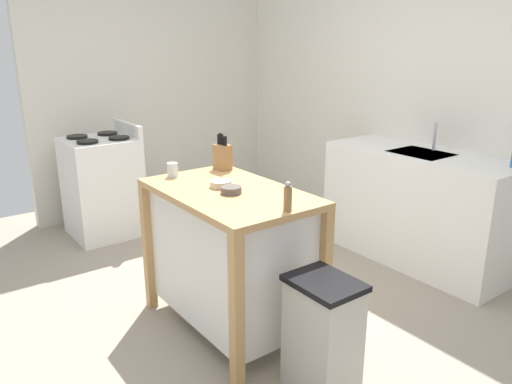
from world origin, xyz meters
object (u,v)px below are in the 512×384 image
Objects in this scene: drinking_cup at (173,170)px; stove at (103,186)px; sink_faucet at (435,137)px; kitchen_island at (230,252)px; bowl_stoneware_deep at (231,190)px; knife_block at (222,156)px; pepper_grinder at (288,197)px; trash_bin at (322,336)px; bowl_ceramic_small at (221,184)px.

stove is at bearing 177.64° from drinking_cup.
kitchen_island is at bearing -91.73° from sink_faucet.
bowl_stoneware_deep reaches higher than kitchen_island.
bowl_stoneware_deep is at bearing -21.83° from kitchen_island.
knife_block is 1.70m from stove.
knife_block is 0.24× the size of stove.
sink_faucet reaches higher than pepper_grinder.
kitchen_island is 0.69m from knife_block.
stove is (-2.07, -1.99, -0.55)m from sink_faucet.
drinking_cup is at bearing -170.21° from pepper_grinder.
kitchen_island is 0.81m from trash_bin.
pepper_grinder is 0.25× the size of trash_bin.
sink_faucet is at bearing 88.27° from kitchen_island.
kitchen_island is 1.07× the size of stove.
kitchen_island is 1.74× the size of trash_bin.
trash_bin is at bearing 2.47° from kitchen_island.
kitchen_island is 2.01m from stove.
stove is (-1.58, -0.30, -0.54)m from knife_block.
knife_block is at bearing -106.02° from sink_faucet.
sink_faucet is 2.92m from stove.
drinking_cup reaches higher than bowl_ceramic_small.
pepper_grinder is (0.49, 0.04, 0.47)m from kitchen_island.
bowl_ceramic_small reaches higher than kitchen_island.
stove is at bearing -177.71° from pepper_grinder.
pepper_grinder reaches higher than bowl_ceramic_small.
pepper_grinder reaches higher than bowl_stoneware_deep.
pepper_grinder is 0.72m from trash_bin.
trash_bin is at bearing -9.33° from knife_block.
sink_faucet is at bearing 43.84° from stove.
drinking_cup is at bearing -172.63° from trash_bin.
pepper_grinder is 0.15× the size of stove.
stove is at bearing -178.98° from bowl_stoneware_deep.
knife_block is 0.39× the size of trash_bin.
bowl_stoneware_deep is at bearing -171.60° from pepper_grinder.
bowl_ceramic_small is at bearing -175.70° from pepper_grinder.
bowl_stoneware_deep is 0.53m from drinking_cup.
bowl_stoneware_deep is at bearing -175.25° from trash_bin.
drinking_cup is 0.14× the size of trash_bin.
drinking_cup reaches higher than kitchen_island.
knife_block is 1.91× the size of bowl_ceramic_small.
pepper_grinder reaches higher than drinking_cup.
sink_faucet reaches higher than stove.
kitchen_island is 4.44× the size of knife_block.
kitchen_island is at bearing 4.29° from bowl_ceramic_small.
knife_block is at bearing 167.95° from pepper_grinder.
pepper_grinder is at bearing -77.03° from sink_faucet.
sink_faucet is at bearing 90.21° from bowl_stoneware_deep.
knife_block is 0.36m from drinking_cup.
stove is at bearing -178.01° from trash_bin.
drinking_cup reaches higher than trash_bin.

